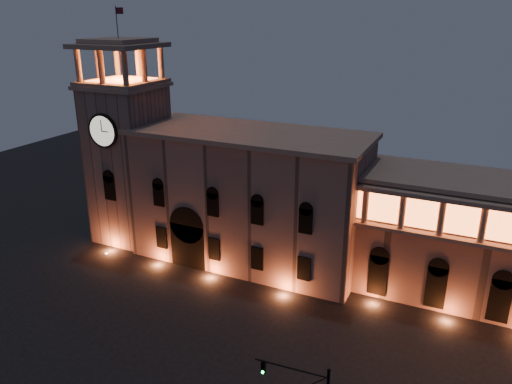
{
  "coord_description": "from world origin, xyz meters",
  "views": [
    {
      "loc": [
        24.86,
        -33.11,
        31.69
      ],
      "look_at": [
        1.81,
        16.0,
        12.03
      ],
      "focal_mm": 35.0,
      "sensor_mm": 36.0,
      "label": 1
    }
  ],
  "objects": [
    {
      "name": "government_building",
      "position": [
        -2.08,
        21.93,
        8.77
      ],
      "size": [
        30.8,
        12.8,
        17.6
      ],
      "color": "#8C685B",
      "rests_on": "ground"
    },
    {
      "name": "clock_tower",
      "position": [
        -20.5,
        20.98,
        12.5
      ],
      "size": [
        9.8,
        9.8,
        32.4
      ],
      "color": "#8C685B",
      "rests_on": "ground"
    },
    {
      "name": "ground",
      "position": [
        0.0,
        0.0,
        0.0
      ],
      "size": [
        160.0,
        160.0,
        0.0
      ],
      "primitive_type": "plane",
      "color": "black",
      "rests_on": "ground"
    }
  ]
}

